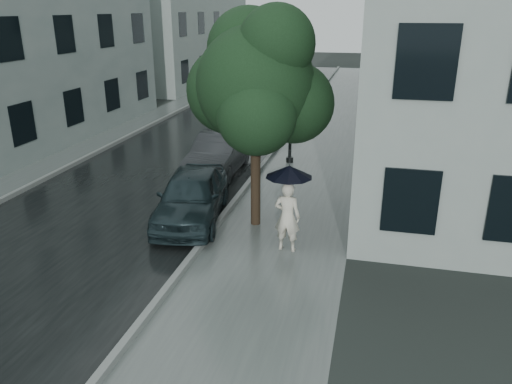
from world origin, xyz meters
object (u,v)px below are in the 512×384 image
(car_far, at_px, (219,154))
(lamp_post, at_px, (288,83))
(pedestrian, at_px, (287,217))
(street_tree, at_px, (257,83))
(car_near, at_px, (192,195))

(car_far, bearing_deg, lamp_post, 41.90)
(pedestrian, height_order, car_far, pedestrian)
(street_tree, relative_size, car_far, 1.34)
(street_tree, bearing_deg, car_far, 120.65)
(car_far, bearing_deg, street_tree, -59.99)
(street_tree, distance_m, lamp_post, 5.99)
(street_tree, xyz_separation_m, car_far, (-2.36, 3.99, -3.13))
(car_near, height_order, car_far, car_near)
(pedestrian, distance_m, car_far, 6.49)
(car_near, distance_m, car_far, 4.27)
(street_tree, bearing_deg, pedestrian, -53.03)
(car_near, relative_size, car_far, 0.98)
(street_tree, height_order, car_far, street_tree)
(street_tree, distance_m, car_near, 3.61)
(street_tree, xyz_separation_m, lamp_post, (-0.24, 5.93, -0.82))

